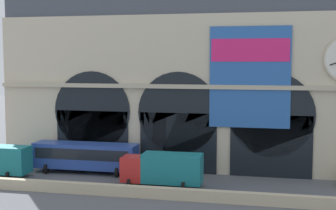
% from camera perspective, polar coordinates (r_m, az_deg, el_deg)
% --- Properties ---
extents(ground_plane, '(200.00, 200.00, 0.00)m').
position_cam_1_polar(ground_plane, '(46.02, -0.02, -9.41)').
color(ground_plane, '#54565B').
extents(quay_parapet_wall, '(90.00, 0.70, 0.97)m').
position_cam_1_polar(quay_parapet_wall, '(41.43, -1.46, -10.39)').
color(quay_parapet_wall, '#BCAD8C').
rests_on(quay_parapet_wall, ground).
extents(station_building, '(39.78, 5.42, 20.29)m').
position_cam_1_polar(station_building, '(51.87, 1.81, 3.29)').
color(station_building, beige).
rests_on(station_building, ground).
extents(bus_midwest, '(11.00, 3.25, 3.10)m').
position_cam_1_polar(bus_midwest, '(50.98, -9.80, -5.98)').
color(bus_midwest, '#28479E').
rests_on(bus_midwest, ground).
extents(box_truck_center, '(7.50, 2.91, 3.12)m').
position_cam_1_polar(box_truck_center, '(44.88, -0.61, -7.56)').
color(box_truck_center, red).
rests_on(box_truck_center, ground).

